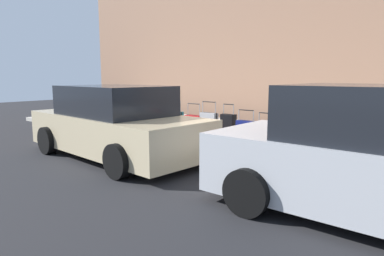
% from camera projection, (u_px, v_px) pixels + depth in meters
% --- Properties ---
extents(ground_plane, '(40.00, 40.00, 0.00)m').
position_uv_depth(ground_plane, '(196.00, 152.00, 8.13)').
color(ground_plane, black).
extents(sidewalk_curb, '(18.00, 5.00, 0.14)m').
position_uv_depth(sidewalk_curb, '(249.00, 135.00, 10.01)').
color(sidewalk_curb, '#ADA89E').
rests_on(sidewalk_curb, ground_plane).
extents(suitcase_silver_0, '(0.37, 0.26, 0.94)m').
position_uv_depth(suitcase_silver_0, '(368.00, 146.00, 6.32)').
color(suitcase_silver_0, '#9EA0A8').
rests_on(suitcase_silver_0, sidewalk_curb).
extents(suitcase_red_1, '(0.50, 0.23, 0.80)m').
position_uv_depth(suitcase_red_1, '(340.00, 145.00, 6.76)').
color(suitcase_red_1, red).
rests_on(suitcase_red_1, sidewalk_curb).
extents(suitcase_teal_2, '(0.40, 0.24, 0.85)m').
position_uv_depth(suitcase_teal_2, '(311.00, 143.00, 7.07)').
color(suitcase_teal_2, '#0F606B').
rests_on(suitcase_teal_2, sidewalk_curb).
extents(suitcase_maroon_3, '(0.48, 0.24, 0.84)m').
position_uv_depth(suitcase_maroon_3, '(286.00, 141.00, 7.40)').
color(suitcase_maroon_3, maroon).
rests_on(suitcase_maroon_3, sidewalk_curb).
extents(suitcase_olive_4, '(0.35, 0.22, 0.86)m').
position_uv_depth(suitcase_olive_4, '(264.00, 138.00, 7.73)').
color(suitcase_olive_4, '#59601E').
rests_on(suitcase_olive_4, sidewalk_curb).
extents(suitcase_navy_5, '(0.47, 0.20, 0.89)m').
position_uv_depth(suitcase_navy_5, '(246.00, 133.00, 8.10)').
color(suitcase_navy_5, navy).
rests_on(suitcase_navy_5, sidewalk_curb).
extents(suitcase_black_6, '(0.36, 0.23, 0.99)m').
position_uv_depth(suitcase_black_6, '(228.00, 129.00, 8.45)').
color(suitcase_black_6, black).
rests_on(suitcase_black_6, sidewalk_curb).
extents(suitcase_silver_7, '(0.48, 0.18, 1.04)m').
position_uv_depth(suitcase_silver_7, '(209.00, 127.00, 8.72)').
color(suitcase_silver_7, '#9EA0A8').
rests_on(suitcase_silver_7, sidewalk_curb).
extents(suitcase_red_8, '(0.48, 0.25, 0.95)m').
position_uv_depth(suitcase_red_8, '(194.00, 127.00, 9.17)').
color(suitcase_red_8, red).
rests_on(suitcase_red_8, sidewalk_curb).
extents(suitcase_teal_9, '(0.44, 0.27, 1.01)m').
position_uv_depth(suitcase_teal_9, '(175.00, 124.00, 9.43)').
color(suitcase_teal_9, '#0F606B').
rests_on(suitcase_teal_9, sidewalk_curb).
extents(suitcase_maroon_10, '(0.50, 0.24, 0.96)m').
position_uv_depth(suitcase_maroon_10, '(164.00, 121.00, 9.89)').
color(suitcase_maroon_10, maroon).
rests_on(suitcase_maroon_10, sidewalk_curb).
extents(suitcase_olive_11, '(0.46, 0.26, 0.95)m').
position_uv_depth(suitcase_olive_11, '(147.00, 121.00, 10.19)').
color(suitcase_olive_11, '#59601E').
rests_on(suitcase_olive_11, sidewalk_curb).
extents(fire_hydrant, '(0.39, 0.21, 0.78)m').
position_uv_depth(fire_hydrant, '(128.00, 116.00, 10.82)').
color(fire_hydrant, red).
rests_on(fire_hydrant, sidewalk_curb).
extents(bollard_post, '(0.12, 0.12, 0.88)m').
position_uv_depth(bollard_post, '(115.00, 114.00, 10.99)').
color(bollard_post, '#333338').
rests_on(bollard_post, sidewalk_curb).
extents(parked_car_silver_0, '(4.23, 2.13, 1.70)m').
position_uv_depth(parked_car_silver_0, '(378.00, 159.00, 4.20)').
color(parked_car_silver_0, '#B2B5BA').
rests_on(parked_car_silver_0, ground_plane).
extents(parked_car_beige_1, '(4.68, 2.30, 1.60)m').
position_uv_depth(parked_car_beige_1, '(116.00, 124.00, 7.54)').
color(parked_car_beige_1, tan).
rests_on(parked_car_beige_1, ground_plane).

